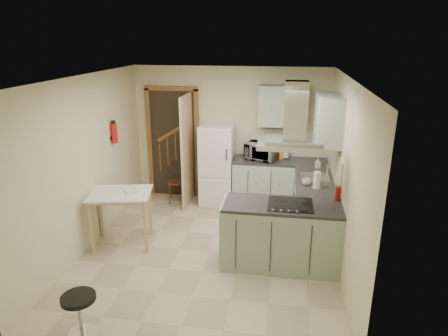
% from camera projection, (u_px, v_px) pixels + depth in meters
% --- Properties ---
extents(floor, '(4.20, 4.20, 0.00)m').
position_uv_depth(floor, '(210.00, 251.00, 5.85)').
color(floor, '#BEB193').
rests_on(floor, ground).
extents(ceiling, '(4.20, 4.20, 0.00)m').
position_uv_depth(ceiling, '(208.00, 78.00, 5.07)').
color(ceiling, silver).
rests_on(ceiling, back_wall).
extents(back_wall, '(3.60, 0.00, 3.60)m').
position_uv_depth(back_wall, '(230.00, 135.00, 7.43)').
color(back_wall, beige).
rests_on(back_wall, floor).
extents(left_wall, '(0.00, 4.20, 4.20)m').
position_uv_depth(left_wall, '(86.00, 164.00, 5.73)').
color(left_wall, beige).
rests_on(left_wall, floor).
extents(right_wall, '(0.00, 4.20, 4.20)m').
position_uv_depth(right_wall, '(344.00, 178.00, 5.19)').
color(right_wall, beige).
rests_on(right_wall, floor).
extents(doorway, '(1.10, 0.12, 2.10)m').
position_uv_depth(doorway, '(173.00, 143.00, 7.63)').
color(doorway, brown).
rests_on(doorway, floor).
extents(fridge, '(0.60, 0.60, 1.50)m').
position_uv_depth(fridge, '(217.00, 165.00, 7.33)').
color(fridge, white).
rests_on(fridge, floor).
extents(counter_back, '(1.08, 0.60, 0.90)m').
position_uv_depth(counter_back, '(264.00, 183.00, 7.30)').
color(counter_back, '#9EB2A0').
rests_on(counter_back, floor).
extents(counter_right, '(0.60, 1.95, 0.90)m').
position_uv_depth(counter_right, '(312.00, 200.00, 6.54)').
color(counter_right, '#9EB2A0').
rests_on(counter_right, floor).
extents(splashback, '(1.68, 0.02, 0.50)m').
position_uv_depth(splashback, '(282.00, 142.00, 7.31)').
color(splashback, beige).
rests_on(splashback, counter_back).
extents(wall_cabinet_back, '(0.85, 0.35, 0.70)m').
position_uv_depth(wall_cabinet_back, '(283.00, 106.00, 6.93)').
color(wall_cabinet_back, '#9EB2A0').
rests_on(wall_cabinet_back, back_wall).
extents(wall_cabinet_right, '(0.35, 0.90, 0.70)m').
position_uv_depth(wall_cabinet_right, '(329.00, 119.00, 5.83)').
color(wall_cabinet_right, '#9EB2A0').
rests_on(wall_cabinet_right, right_wall).
extents(peninsula, '(1.55, 0.65, 0.90)m').
position_uv_depth(peninsula, '(281.00, 235.00, 5.39)').
color(peninsula, '#9EB2A0').
rests_on(peninsula, floor).
extents(hob, '(0.58, 0.50, 0.01)m').
position_uv_depth(hob, '(290.00, 204.00, 5.23)').
color(hob, black).
rests_on(hob, peninsula).
extents(extractor_hood, '(0.90, 0.55, 0.10)m').
position_uv_depth(extractor_hood, '(294.00, 144.00, 4.98)').
color(extractor_hood, silver).
rests_on(extractor_hood, ceiling).
extents(sink, '(0.45, 0.40, 0.01)m').
position_uv_depth(sink, '(315.00, 177.00, 6.24)').
color(sink, silver).
rests_on(sink, counter_right).
extents(fire_extinguisher, '(0.10, 0.10, 0.32)m').
position_uv_depth(fire_extinguisher, '(114.00, 133.00, 6.49)').
color(fire_extinguisher, '#B2140F').
rests_on(fire_extinguisher, left_wall).
extents(drop_leaf_table, '(1.00, 0.83, 0.83)m').
position_uv_depth(drop_leaf_table, '(122.00, 218.00, 5.95)').
color(drop_leaf_table, tan).
rests_on(drop_leaf_table, floor).
extents(bentwood_chair, '(0.41, 0.41, 0.79)m').
position_uv_depth(bentwood_chair, '(177.00, 182.00, 7.51)').
color(bentwood_chair, '#472517').
rests_on(bentwood_chair, floor).
extents(stool, '(0.45, 0.45, 0.48)m').
position_uv_depth(stool, '(80.00, 315.00, 4.16)').
color(stool, black).
rests_on(stool, floor).
extents(microwave, '(0.63, 0.53, 0.30)m').
position_uv_depth(microwave, '(261.00, 151.00, 7.11)').
color(microwave, black).
rests_on(microwave, counter_back).
extents(kettle, '(0.15, 0.15, 0.21)m').
position_uv_depth(kettle, '(285.00, 153.00, 7.19)').
color(kettle, white).
rests_on(kettle, counter_back).
extents(cereal_box, '(0.12, 0.19, 0.26)m').
position_uv_depth(cereal_box, '(280.00, 151.00, 7.20)').
color(cereal_box, orange).
rests_on(cereal_box, counter_back).
extents(soap_bottle, '(0.09, 0.09, 0.17)m').
position_uv_depth(soap_bottle, '(318.00, 163.00, 6.66)').
color(soap_bottle, silver).
rests_on(soap_bottle, counter_right).
extents(paper_towel, '(0.11, 0.11, 0.26)m').
position_uv_depth(paper_towel, '(317.00, 180.00, 5.76)').
color(paper_towel, white).
rests_on(paper_towel, counter_right).
extents(cup, '(0.15, 0.15, 0.10)m').
position_uv_depth(cup, '(306.00, 182.00, 5.91)').
color(cup, silver).
rests_on(cup, counter_right).
extents(red_bottle, '(0.08, 0.08, 0.20)m').
position_uv_depth(red_bottle, '(338.00, 193.00, 5.35)').
color(red_bottle, '#AB0E0F').
rests_on(red_bottle, peninsula).
extents(book, '(0.28, 0.30, 0.11)m').
position_uv_depth(book, '(124.00, 188.00, 5.84)').
color(book, brown).
rests_on(book, drop_leaf_table).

